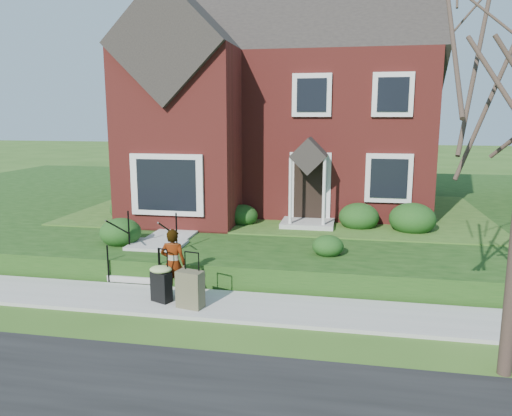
% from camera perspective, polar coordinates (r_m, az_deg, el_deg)
% --- Properties ---
extents(ground, '(120.00, 120.00, 0.00)m').
position_cam_1_polar(ground, '(10.78, -3.20, -11.29)').
color(ground, '#2D5119').
rests_on(ground, ground).
extents(sidewalk, '(60.00, 1.60, 0.08)m').
position_cam_1_polar(sidewalk, '(10.77, -3.20, -11.09)').
color(sidewalk, '#9E9B93').
rests_on(sidewalk, ground).
extents(terrace, '(44.00, 20.00, 0.60)m').
position_cam_1_polar(terrace, '(20.98, 14.87, 0.08)').
color(terrace, '#15370F').
rests_on(terrace, ground).
extents(walkway, '(1.20, 6.00, 0.06)m').
position_cam_1_polar(walkway, '(15.87, -7.63, -1.78)').
color(walkway, '#9E9B93').
rests_on(walkway, terrace).
extents(main_house, '(10.40, 10.20, 9.40)m').
position_cam_1_polar(main_house, '(19.52, 3.05, 14.29)').
color(main_house, maroon).
rests_on(main_house, terrace).
extents(front_steps, '(1.40, 2.02, 1.50)m').
position_cam_1_polar(front_steps, '(13.05, -11.99, -5.37)').
color(front_steps, '#9E9B93').
rests_on(front_steps, ground).
extents(foundation_shrubs, '(10.20, 4.29, 1.03)m').
position_cam_1_polar(foundation_shrubs, '(15.10, 0.07, -0.72)').
color(foundation_shrubs, '#133610').
rests_on(foundation_shrubs, terrace).
extents(woman, '(0.57, 0.39, 1.53)m').
position_cam_1_polar(woman, '(11.01, -9.44, -6.26)').
color(woman, '#999999').
rests_on(woman, sidewalk).
extents(suitcase_black, '(0.59, 0.55, 1.15)m').
position_cam_1_polar(suitcase_black, '(10.92, -10.79, -8.23)').
color(suitcase_black, black).
rests_on(suitcase_black, sidewalk).
extents(suitcase_olive, '(0.59, 0.41, 1.17)m').
position_cam_1_polar(suitcase_olive, '(10.52, -7.53, -9.18)').
color(suitcase_olive, brown).
rests_on(suitcase_olive, sidewalk).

